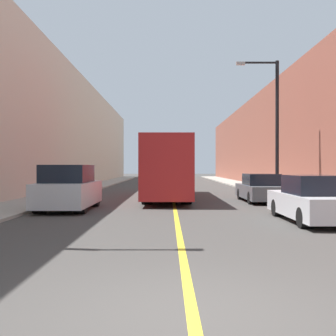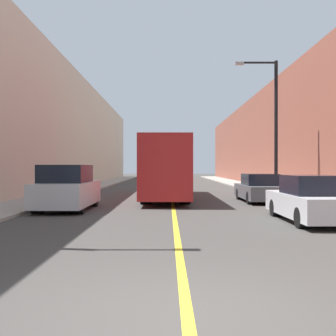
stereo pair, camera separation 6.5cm
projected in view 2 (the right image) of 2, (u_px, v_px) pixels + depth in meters
The scene contains 11 objects.
ground_plane at pixel (187, 315), 4.76m from camera, with size 200.00×200.00×0.00m, color #3F3D3A.
sidewalk_left at pixel (92, 187), 34.76m from camera, with size 2.62×72.00×0.12m, color #9E998E.
sidewalk_right at pixel (249, 187), 34.76m from camera, with size 2.62×72.00×0.12m, color #9E998E.
building_row_left at pixel (55, 129), 34.75m from camera, with size 4.00×72.00×10.39m, color beige.
building_row_right at pixel (287, 137), 34.75m from camera, with size 4.00×72.00×8.91m, color brown.
road_center_line at pixel (171, 187), 34.76m from camera, with size 0.16×72.00×0.01m, color gold.
bus at pixel (166, 168), 22.74m from camera, with size 2.41×12.03×3.28m.
parked_suv_left at pixel (67, 189), 16.44m from camera, with size 2.01×4.48×1.89m.
car_right_near at pixel (310, 201), 12.88m from camera, with size 1.77×4.55×1.53m.
car_right_mid at pixel (259, 189), 20.27m from camera, with size 1.77×4.54×1.45m.
street_lamp_right at pixel (273, 120), 22.53m from camera, with size 2.46×0.24×7.78m.
Camera 2 is at (-0.23, -4.76, 1.80)m, focal length 42.00 mm.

